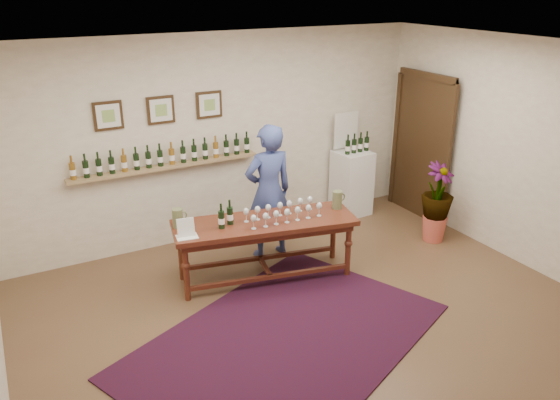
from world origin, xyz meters
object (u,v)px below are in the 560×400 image
person (269,192)px  tasting_table (265,229)px  potted_plant (437,203)px  display_pedestal (351,183)px

person → tasting_table: bearing=59.3°
tasting_table → person: person is taller
tasting_table → potted_plant: potted_plant is taller
potted_plant → person: 2.36m
potted_plant → person: (-2.22, 0.72, 0.32)m
tasting_table → display_pedestal: size_ratio=2.27×
person → potted_plant: bearing=163.4°
tasting_table → person: (0.32, 0.51, 0.24)m
potted_plant → person: bearing=162.1°
tasting_table → person: size_ratio=1.27×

